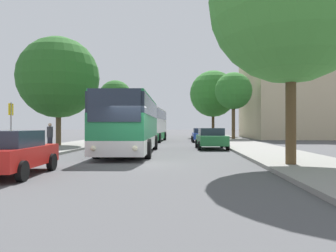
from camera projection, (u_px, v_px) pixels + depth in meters
name	position (u px, v px, depth m)	size (l,w,h in m)	color
ground_plane	(140.00, 163.00, 14.29)	(300.00, 300.00, 0.00)	#4C4C4F
sidewalk_right	(303.00, 162.00, 13.93)	(4.00, 120.00, 0.15)	gray
building_right_background	(303.00, 78.00, 45.62)	(15.33, 15.64, 16.84)	#C6B28E
bus_front	(131.00, 124.00, 19.52)	(3.12, 11.03, 3.27)	silver
bus_middle	(151.00, 124.00, 34.93)	(2.99, 10.72, 3.44)	#238942
parked_car_left_curb	(9.00, 152.00, 10.65)	(2.29, 4.06, 1.47)	red
parked_car_right_near	(211.00, 138.00, 23.42)	(2.20, 4.41, 1.48)	#236B38
parked_car_right_far	(201.00, 135.00, 33.80)	(2.02, 4.12, 1.43)	#233D9E
bus_stop_sign	(11.00, 123.00, 16.68)	(0.08, 0.45, 2.68)	gray
pedestrian_waiting_near	(50.00, 137.00, 20.06)	(0.36, 0.36, 1.66)	#23232D
tree_left_near	(115.00, 97.00, 42.20)	(4.28, 4.28, 7.41)	brown
tree_left_far	(58.00, 78.00, 25.46)	(6.28, 6.28, 8.41)	brown
tree_right_near	(291.00, 1.00, 12.66)	(6.36, 6.36, 9.49)	#513D23
tree_right_mid	(213.00, 94.00, 47.21)	(6.67, 6.67, 9.51)	#47331E
tree_right_far	(233.00, 91.00, 38.37)	(4.34, 4.34, 7.81)	#513D23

